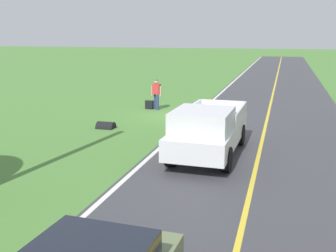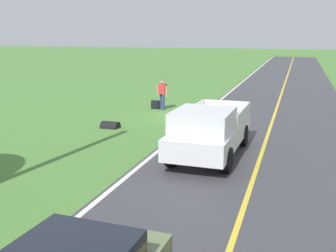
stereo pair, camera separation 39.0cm
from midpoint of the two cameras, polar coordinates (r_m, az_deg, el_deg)
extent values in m
plane|color=#4C7F38|center=(21.30, 0.73, 1.41)|extent=(200.00, 200.00, 0.00)
cube|color=#3D3D42|center=(20.60, 13.18, 0.68)|extent=(7.70, 120.00, 0.00)
cube|color=silver|center=(21.08, 3.18, 1.29)|extent=(0.16, 117.60, 0.00)
cube|color=gold|center=(20.60, 13.18, 0.69)|extent=(0.14, 117.60, 0.00)
cylinder|color=navy|center=(22.98, -2.00, 3.37)|extent=(0.18, 0.18, 0.88)
cylinder|color=navy|center=(23.29, -2.26, 3.49)|extent=(0.18, 0.18, 0.88)
cube|color=red|center=(23.03, -2.14, 5.22)|extent=(0.42, 0.30, 0.58)
sphere|color=tan|center=(22.98, -2.15, 6.23)|extent=(0.23, 0.23, 0.23)
sphere|color=#4C564C|center=(22.97, -2.15, 6.41)|extent=(0.20, 0.20, 0.20)
cube|color=navy|center=(23.20, -1.95, 5.36)|extent=(0.34, 0.23, 0.44)
cylinder|color=tan|center=(22.92, -1.57, 4.92)|extent=(0.10, 0.10, 0.58)
cylinder|color=tan|center=(23.13, -2.75, 4.98)|extent=(0.10, 0.10, 0.58)
cube|color=black|center=(23.29, -3.12, 3.00)|extent=(0.48, 0.24, 0.49)
cube|color=silver|center=(14.52, 5.09, -1.06)|extent=(2.13, 5.45, 0.70)
cube|color=silver|center=(13.23, 4.04, 0.74)|extent=(1.89, 2.20, 0.72)
cube|color=black|center=(13.21, 4.05, 1.04)|extent=(1.71, 1.34, 0.43)
cube|color=silver|center=(15.27, 9.45, 1.72)|extent=(0.17, 3.03, 0.45)
cube|color=silver|center=(15.63, 2.61, 2.14)|extent=(0.17, 3.03, 0.45)
cube|color=silver|center=(16.89, 7.02, 2.86)|extent=(1.84, 0.14, 0.45)
cylinder|color=black|center=(12.79, 7.31, -4.67)|extent=(0.32, 0.81, 0.80)
cylinder|color=black|center=(13.20, -0.41, -4.01)|extent=(0.32, 0.81, 0.80)
cylinder|color=black|center=(15.93, 9.43, -1.22)|extent=(0.32, 0.81, 0.80)
cylinder|color=black|center=(16.26, 3.14, -0.78)|extent=(0.32, 0.81, 0.80)
cylinder|color=black|center=(18.80, -9.31, -0.31)|extent=(0.80, 0.60, 0.60)
camera|label=1|loc=(0.19, -90.89, -0.20)|focal=43.32mm
camera|label=2|loc=(0.19, 89.11, 0.20)|focal=43.32mm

